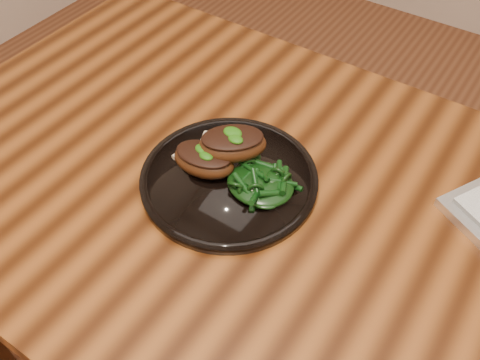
# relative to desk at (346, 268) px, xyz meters

# --- Properties ---
(desk) EXTENTS (1.60, 0.80, 0.75)m
(desk) POSITION_rel_desk_xyz_m (0.00, 0.00, 0.00)
(desk) COLOR #371706
(desk) RESTS_ON ground
(plate) EXTENTS (0.29, 0.29, 0.02)m
(plate) POSITION_rel_desk_xyz_m (-0.22, -0.01, 0.09)
(plate) COLOR black
(plate) RESTS_ON desk
(lamb_chop_front) EXTENTS (0.11, 0.08, 0.05)m
(lamb_chop_front) POSITION_rel_desk_xyz_m (-0.26, -0.02, 0.12)
(lamb_chop_front) COLOR #46210D
(lamb_chop_front) RESTS_ON plate
(lamb_chop_back) EXTENTS (0.13, 0.12, 0.05)m
(lamb_chop_back) POSITION_rel_desk_xyz_m (-0.23, 0.02, 0.14)
(lamb_chop_back) COLOR #46210D
(lamb_chop_back) RESTS_ON plate
(herb_smear) EXTENTS (0.09, 0.06, 0.01)m
(herb_smear) POSITION_rel_desk_xyz_m (-0.26, 0.05, 0.10)
(herb_smear) COLOR #154F08
(herb_smear) RESTS_ON plate
(greens_heap) EXTENTS (0.11, 0.10, 0.04)m
(greens_heap) POSITION_rel_desk_xyz_m (-0.16, -0.01, 0.12)
(greens_heap) COLOR black
(greens_heap) RESTS_ON plate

